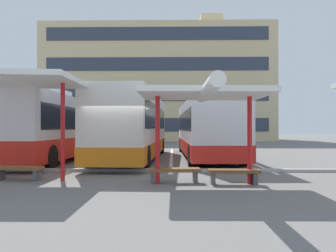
{
  "coord_description": "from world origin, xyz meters",
  "views": [
    {
      "loc": [
        2.06,
        -12.31,
        1.7
      ],
      "look_at": [
        1.82,
        2.03,
        1.79
      ],
      "focal_mm": 34.06,
      "sensor_mm": 36.0,
      "label": 1
    }
  ],
  "objects_px": {
    "coach_bus_2": "(205,129)",
    "waiting_shelter_2": "(204,95)",
    "coach_bus_0": "(60,129)",
    "bench_3": "(174,172)",
    "waiting_shelter_1": "(15,81)",
    "bench_4": "(234,173)",
    "bench_2": "(19,170)",
    "coach_bus_1": "(135,127)"
  },
  "relations": [
    {
      "from": "bench_2",
      "to": "waiting_shelter_2",
      "type": "relative_size",
      "value": 0.35
    },
    {
      "from": "coach_bus_2",
      "to": "bench_3",
      "type": "bearing_deg",
      "value": -101.92
    },
    {
      "from": "bench_4",
      "to": "coach_bus_1",
      "type": "bearing_deg",
      "value": 117.19
    },
    {
      "from": "coach_bus_1",
      "to": "waiting_shelter_2",
      "type": "height_order",
      "value": "coach_bus_1"
    },
    {
      "from": "coach_bus_2",
      "to": "bench_4",
      "type": "xyz_separation_m",
      "value": [
        -0.03,
        -8.94,
        -1.29
      ]
    },
    {
      "from": "waiting_shelter_1",
      "to": "waiting_shelter_2",
      "type": "relative_size",
      "value": 1.1
    },
    {
      "from": "coach_bus_1",
      "to": "bench_2",
      "type": "distance_m",
      "value": 7.7
    },
    {
      "from": "coach_bus_2",
      "to": "waiting_shelter_1",
      "type": "xyz_separation_m",
      "value": [
        -6.86,
        -8.58,
        1.56
      ]
    },
    {
      "from": "coach_bus_0",
      "to": "bench_3",
      "type": "xyz_separation_m",
      "value": [
        6.18,
        -7.35,
        -1.32
      ]
    },
    {
      "from": "waiting_shelter_1",
      "to": "waiting_shelter_2",
      "type": "bearing_deg",
      "value": -5.24
    },
    {
      "from": "coach_bus_1",
      "to": "bench_3",
      "type": "bearing_deg",
      "value": -73.96
    },
    {
      "from": "waiting_shelter_1",
      "to": "bench_3",
      "type": "bearing_deg",
      "value": -1.11
    },
    {
      "from": "coach_bus_0",
      "to": "coach_bus_2",
      "type": "bearing_deg",
      "value": 9.4
    },
    {
      "from": "coach_bus_2",
      "to": "bench_3",
      "type": "distance_m",
      "value": 8.96
    },
    {
      "from": "waiting_shelter_2",
      "to": "bench_4",
      "type": "height_order",
      "value": "waiting_shelter_2"
    },
    {
      "from": "coach_bus_0",
      "to": "bench_2",
      "type": "xyz_separation_m",
      "value": [
        1.14,
        -6.98,
        -1.32
      ]
    },
    {
      "from": "bench_3",
      "to": "waiting_shelter_2",
      "type": "bearing_deg",
      "value": -26.36
    },
    {
      "from": "waiting_shelter_1",
      "to": "bench_4",
      "type": "bearing_deg",
      "value": -3.04
    },
    {
      "from": "bench_4",
      "to": "bench_3",
      "type": "bearing_deg",
      "value": 171.64
    },
    {
      "from": "coach_bus_2",
      "to": "waiting_shelter_1",
      "type": "bearing_deg",
      "value": -128.66
    },
    {
      "from": "waiting_shelter_1",
      "to": "coach_bus_0",
      "type": "bearing_deg",
      "value": 98.97
    },
    {
      "from": "coach_bus_0",
      "to": "waiting_shelter_1",
      "type": "height_order",
      "value": "coach_bus_0"
    },
    {
      "from": "waiting_shelter_1",
      "to": "bench_3",
      "type": "xyz_separation_m",
      "value": [
        5.03,
        -0.1,
        -2.84
      ]
    },
    {
      "from": "bench_2",
      "to": "waiting_shelter_2",
      "type": "height_order",
      "value": "waiting_shelter_2"
    },
    {
      "from": "coach_bus_1",
      "to": "bench_2",
      "type": "bearing_deg",
      "value": -112.67
    },
    {
      "from": "coach_bus_1",
      "to": "waiting_shelter_2",
      "type": "relative_size",
      "value": 2.59
    },
    {
      "from": "bench_2",
      "to": "bench_4",
      "type": "xyz_separation_m",
      "value": [
        6.83,
        -0.64,
        -0.0
      ]
    },
    {
      "from": "coach_bus_2",
      "to": "bench_4",
      "type": "distance_m",
      "value": 9.03
    },
    {
      "from": "bench_3",
      "to": "bench_4",
      "type": "relative_size",
      "value": 1.06
    },
    {
      "from": "coach_bus_1",
      "to": "bench_3",
      "type": "relative_size",
      "value": 7.08
    },
    {
      "from": "coach_bus_0",
      "to": "coach_bus_1",
      "type": "xyz_separation_m",
      "value": [
        4.06,
        0.0,
        0.11
      ]
    },
    {
      "from": "bench_3",
      "to": "bench_4",
      "type": "height_order",
      "value": "same"
    },
    {
      "from": "coach_bus_2",
      "to": "bench_3",
      "type": "height_order",
      "value": "coach_bus_2"
    },
    {
      "from": "bench_2",
      "to": "waiting_shelter_2",
      "type": "xyz_separation_m",
      "value": [
        5.93,
        -0.82,
        2.34
      ]
    },
    {
      "from": "bench_3",
      "to": "bench_4",
      "type": "distance_m",
      "value": 1.82
    },
    {
      "from": "waiting_shelter_2",
      "to": "coach_bus_2",
      "type": "bearing_deg",
      "value": 84.17
    },
    {
      "from": "waiting_shelter_1",
      "to": "coach_bus_2",
      "type": "bearing_deg",
      "value": 51.34
    },
    {
      "from": "coach_bus_0",
      "to": "waiting_shelter_2",
      "type": "relative_size",
      "value": 2.58
    },
    {
      "from": "bench_4",
      "to": "waiting_shelter_2",
      "type": "bearing_deg",
      "value": -168.61
    },
    {
      "from": "coach_bus_2",
      "to": "waiting_shelter_2",
      "type": "relative_size",
      "value": 2.65
    },
    {
      "from": "coach_bus_1",
      "to": "bench_4",
      "type": "relative_size",
      "value": 7.52
    },
    {
      "from": "coach_bus_1",
      "to": "bench_4",
      "type": "xyz_separation_m",
      "value": [
        3.91,
        -7.62,
        -1.43
      ]
    }
  ]
}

